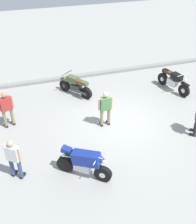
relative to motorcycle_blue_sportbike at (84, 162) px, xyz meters
name	(u,v)px	position (x,y,z in m)	size (l,w,h in m)	color
ground_plane	(118,123)	(2.11, 2.45, -0.59)	(40.00, 40.00, 0.00)	#9E9E99
curb_edge	(89,75)	(2.11, 7.05, -0.52)	(14.00, 0.30, 0.15)	gray
motorcycle_blue_sportbike	(84,162)	(0.00, 0.00, 0.00)	(1.67, 1.33, 1.14)	black
motorcycle_black_cruiser	(173,81)	(5.75, 4.30, -0.07)	(0.83, 2.04, 1.09)	black
motorcycle_olive_vintage	(75,86)	(0.93, 5.29, -0.11)	(1.32, 1.64, 1.07)	black
person_in_red_shirt	(6,108)	(-2.30, 3.60, 0.32)	(0.63, 0.42, 1.62)	gray
person_in_white_shirt	(14,157)	(-2.17, 0.59, 0.30)	(0.55, 0.50, 1.59)	#384772
person_in_green_shirt	(105,107)	(1.55, 2.48, 0.30)	(0.63, 0.32, 1.60)	gray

